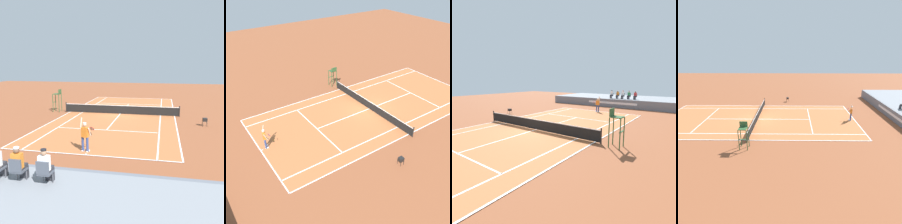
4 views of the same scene
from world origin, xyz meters
The scene contains 14 objects.
ground_plane centered at (0.00, 0.00, 0.00)m, with size 80.00×80.00×0.00m, color brown.
court centered at (0.00, 0.00, 0.01)m, with size 11.08×23.88×0.03m.
net centered at (0.00, 0.00, 0.52)m, with size 11.98×0.10×1.07m.
barrier_wall centered at (0.00, 16.52, 0.64)m, with size 22.00×0.25×1.27m.
bleacher_platform centered at (0.00, 21.17, 0.64)m, with size 22.00×9.06×1.27m, color gray.
spectator_seated_0 centered at (-0.56, 17.79, 1.88)m, with size 0.44×0.60×1.27m.
spectator_seated_1 centered at (0.42, 17.79, 1.88)m, with size 0.44×0.60×1.27m.
spectator_seated_2 centered at (1.24, 17.79, 1.88)m, with size 0.44×0.60×1.27m.
spectator_seated_3 centered at (2.17, 17.79, 1.88)m, with size 0.44×0.60×1.27m.
spectator_seated_4 centered at (3.11, 17.79, 1.88)m, with size 0.44×0.60×1.27m.
tennis_player centered at (0.17, 11.32, 0.99)m, with size 0.83×0.61×2.08m.
tennis_ball centered at (0.69, 10.43, 0.03)m, with size 0.07×0.07×0.07m, color #D1E533.
umpire_chair centered at (6.89, 0.00, 1.56)m, with size 0.77×0.77×2.44m.
ball_hopper centered at (-7.81, 3.46, 0.57)m, with size 0.36×0.36×0.70m.
Camera 3 is at (10.96, -11.10, 4.18)m, focal length 30.24 mm.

